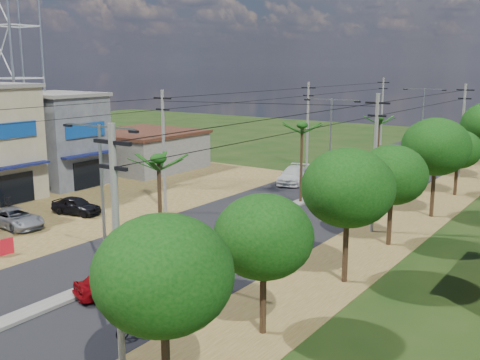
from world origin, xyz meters
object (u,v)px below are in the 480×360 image
(car_silver_mid, at_px, (251,236))
(roadside_sign, at_px, (3,248))
(car_parked_silver, at_px, (15,219))
(moto_rider_east, at_px, (135,324))
(car_parked_dark, at_px, (76,206))
(car_red_near, at_px, (115,282))
(car_white_far, at_px, (293,175))

(car_silver_mid, distance_m, roadside_sign, 14.29)
(car_parked_silver, relative_size, moto_rider_east, 2.42)
(car_parked_silver, relative_size, car_parked_dark, 1.21)
(car_red_near, relative_size, car_white_far, 0.74)
(car_parked_silver, xyz_separation_m, roadside_sign, (4.47, -3.72, -0.15))
(car_parked_silver, bearing_deg, car_white_far, -17.64)
(car_silver_mid, xyz_separation_m, roadside_sign, (-10.76, -9.40, -0.23))
(roadside_sign, bearing_deg, moto_rider_east, -1.00)
(car_silver_mid, xyz_separation_m, car_parked_dark, (-14.59, -1.11, -0.07))
(car_white_far, bearing_deg, car_parked_silver, -124.14)
(car_red_near, distance_m, car_white_far, 27.78)
(car_white_far, xyz_separation_m, roadside_sign, (-3.72, -26.94, -0.26))
(car_parked_dark, xyz_separation_m, moto_rider_east, (17.02, -10.87, -0.15))
(car_silver_mid, relative_size, car_parked_dark, 1.15)
(car_red_near, height_order, car_parked_silver, car_red_near)
(moto_rider_east, bearing_deg, car_parked_dark, -24.19)
(car_red_near, xyz_separation_m, car_parked_silver, (-13.97, 3.95, -0.01))
(car_silver_mid, relative_size, roadside_sign, 3.69)
(car_red_near, xyz_separation_m, roadside_sign, (-9.50, 0.23, -0.16))
(car_parked_dark, height_order, moto_rider_east, car_parked_dark)
(moto_rider_east, bearing_deg, car_parked_silver, -11.24)
(car_red_near, bearing_deg, moto_rider_east, 167.96)
(car_red_near, distance_m, car_parked_silver, 14.52)
(car_red_near, xyz_separation_m, car_parked_dark, (-13.32, 8.52, -0.01))
(car_white_far, relative_size, roadside_sign, 4.35)
(car_silver_mid, distance_m, car_parked_silver, 16.26)
(car_silver_mid, bearing_deg, car_parked_silver, 10.56)
(moto_rider_east, bearing_deg, car_red_near, -23.99)
(car_white_far, relative_size, moto_rider_east, 2.70)
(car_silver_mid, distance_m, car_parked_dark, 14.63)
(car_silver_mid, relative_size, moto_rider_east, 2.29)
(car_white_far, distance_m, car_parked_dark, 20.12)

